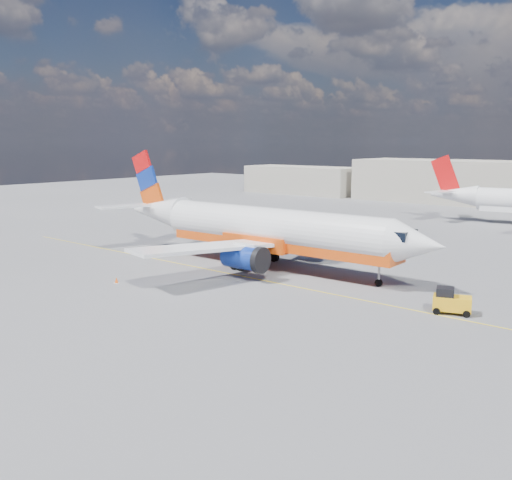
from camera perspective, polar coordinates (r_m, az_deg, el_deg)
The scene contains 6 objects.
ground at distance 45.76m, azimuth -1.55°, elevation -4.77°, with size 240.00×240.00×0.00m, color #5C5C61.
taxi_line at distance 47.98m, azimuth 0.82°, elevation -4.07°, with size 70.00×0.15×0.01m, color yellow.
terminal_annex at distance 129.07m, azimuth 4.65°, elevation 6.00°, with size 26.00×10.00×6.00m, color #BEB5A3.
main_jet at distance 52.49m, azimuth 0.77°, elevation 1.11°, with size 35.35×27.96×10.71m.
gse_tug at distance 41.02m, azimuth 18.90°, elevation -5.83°, with size 2.79×2.25×1.77m.
traffic_cone at distance 48.44m, azimuth -13.78°, elevation -3.93°, with size 0.36×0.36×0.51m.
Camera 1 is at (29.34, -33.17, 11.52)m, focal length 40.00 mm.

